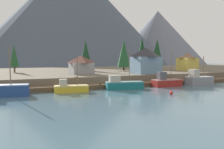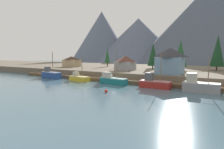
{
  "view_description": "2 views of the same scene",
  "coord_description": "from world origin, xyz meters",
  "px_view_note": "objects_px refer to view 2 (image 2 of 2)",
  "views": [
    {
      "loc": [
        -22.72,
        -50.34,
        7.36
      ],
      "look_at": [
        -0.3,
        1.99,
        3.11
      ],
      "focal_mm": 38.2,
      "sensor_mm": 36.0,
      "label": 1
    },
    {
      "loc": [
        28.05,
        -45.94,
        8.05
      ],
      "look_at": [
        -1.39,
        1.47,
        2.23
      ],
      "focal_mm": 30.16,
      "sensor_mm": 36.0,
      "label": 2
    }
  ],
  "objects_px": {
    "fishing_boat_red": "(154,83)",
    "conifer_near_right": "(218,51)",
    "house_blue": "(170,61)",
    "conifer_mid_right": "(180,53)",
    "fishing_boat_yellow": "(79,78)",
    "fishing_boat_grey": "(200,86)",
    "fishing_boat_teal": "(112,80)",
    "conifer_mid_left": "(107,56)",
    "fishing_boat_blue": "(51,75)",
    "house_tan": "(72,61)",
    "channel_buoy": "(106,91)",
    "conifer_near_left": "(153,54)",
    "house_grey": "(125,63)"
  },
  "relations": [
    {
      "from": "fishing_boat_yellow",
      "to": "conifer_mid_right",
      "type": "xyz_separation_m",
      "value": [
        24.74,
        25.53,
        7.73
      ]
    },
    {
      "from": "fishing_boat_red",
      "to": "conifer_mid_right",
      "type": "relative_size",
      "value": 0.8
    },
    {
      "from": "fishing_boat_yellow",
      "to": "fishing_boat_grey",
      "type": "xyz_separation_m",
      "value": [
        34.34,
        0.17,
        0.49
      ]
    },
    {
      "from": "fishing_boat_teal",
      "to": "conifer_near_left",
      "type": "bearing_deg",
      "value": 98.09
    },
    {
      "from": "fishing_boat_teal",
      "to": "conifer_mid_left",
      "type": "xyz_separation_m",
      "value": [
        -22.27,
        31.45,
        6.59
      ]
    },
    {
      "from": "house_tan",
      "to": "channel_buoy",
      "type": "xyz_separation_m",
      "value": [
        40.73,
        -31.88,
        -4.64
      ]
    },
    {
      "from": "fishing_boat_yellow",
      "to": "house_blue",
      "type": "relative_size",
      "value": 0.98
    },
    {
      "from": "house_tan",
      "to": "conifer_near_right",
      "type": "xyz_separation_m",
      "value": [
        59.31,
        11.2,
        4.46
      ]
    },
    {
      "from": "house_blue",
      "to": "conifer_near_left",
      "type": "bearing_deg",
      "value": 121.66
    },
    {
      "from": "house_grey",
      "to": "channel_buoy",
      "type": "height_order",
      "value": "house_grey"
    },
    {
      "from": "fishing_boat_grey",
      "to": "fishing_boat_yellow",
      "type": "bearing_deg",
      "value": 178.91
    },
    {
      "from": "fishing_boat_red",
      "to": "house_grey",
      "type": "height_order",
      "value": "fishing_boat_red"
    },
    {
      "from": "fishing_boat_yellow",
      "to": "fishing_boat_grey",
      "type": "height_order",
      "value": "fishing_boat_grey"
    },
    {
      "from": "fishing_boat_blue",
      "to": "house_tan",
      "type": "bearing_deg",
      "value": 126.44
    },
    {
      "from": "fishing_boat_red",
      "to": "channel_buoy",
      "type": "height_order",
      "value": "fishing_boat_red"
    },
    {
      "from": "fishing_boat_blue",
      "to": "house_blue",
      "type": "xyz_separation_m",
      "value": [
        37.61,
        11.45,
        5.1
      ]
    },
    {
      "from": "conifer_mid_right",
      "to": "fishing_boat_teal",
      "type": "bearing_deg",
      "value": -116.35
    },
    {
      "from": "conifer_mid_left",
      "to": "fishing_boat_yellow",
      "type": "bearing_deg",
      "value": -72.2
    },
    {
      "from": "house_grey",
      "to": "fishing_boat_red",
      "type": "bearing_deg",
      "value": -44.73
    },
    {
      "from": "house_grey",
      "to": "fishing_boat_teal",
      "type": "bearing_deg",
      "value": -73.83
    },
    {
      "from": "fishing_boat_blue",
      "to": "conifer_mid_right",
      "type": "height_order",
      "value": "conifer_mid_right"
    },
    {
      "from": "fishing_boat_yellow",
      "to": "conifer_mid_right",
      "type": "distance_m",
      "value": 36.38
    },
    {
      "from": "fishing_boat_grey",
      "to": "conifer_near_right",
      "type": "distance_m",
      "value": 33.17
    },
    {
      "from": "house_blue",
      "to": "conifer_mid_right",
      "type": "height_order",
      "value": "conifer_mid_right"
    },
    {
      "from": "conifer_mid_left",
      "to": "channel_buoy",
      "type": "xyz_separation_m",
      "value": [
        27.42,
        -42.33,
        -7.36
      ]
    },
    {
      "from": "fishing_boat_red",
      "to": "conifer_near_right",
      "type": "xyz_separation_m",
      "value": [
        11.71,
        31.94,
        8.32
      ]
    },
    {
      "from": "fishing_boat_yellow",
      "to": "fishing_boat_grey",
      "type": "distance_m",
      "value": 34.35
    },
    {
      "from": "conifer_near_right",
      "to": "conifer_mid_right",
      "type": "height_order",
      "value": "conifer_near_right"
    },
    {
      "from": "fishing_boat_teal",
      "to": "conifer_mid_left",
      "type": "relative_size",
      "value": 1.05
    },
    {
      "from": "house_tan",
      "to": "conifer_near_right",
      "type": "height_order",
      "value": "conifer_near_right"
    },
    {
      "from": "house_blue",
      "to": "channel_buoy",
      "type": "relative_size",
      "value": 10.84
    },
    {
      "from": "conifer_near_right",
      "to": "channel_buoy",
      "type": "relative_size",
      "value": 17.77
    },
    {
      "from": "conifer_mid_left",
      "to": "conifer_near_right",
      "type": "bearing_deg",
      "value": 0.94
    },
    {
      "from": "fishing_boat_red",
      "to": "conifer_mid_right",
      "type": "height_order",
      "value": "conifer_mid_right"
    },
    {
      "from": "fishing_boat_red",
      "to": "fishing_boat_yellow",
      "type": "bearing_deg",
      "value": -179.05
    },
    {
      "from": "fishing_boat_teal",
      "to": "house_grey",
      "type": "bearing_deg",
      "value": 115.35
    },
    {
      "from": "fishing_boat_yellow",
      "to": "conifer_near_left",
      "type": "bearing_deg",
      "value": 76.18
    },
    {
      "from": "house_grey",
      "to": "conifer_near_right",
      "type": "relative_size",
      "value": 0.55
    },
    {
      "from": "conifer_near_left",
      "to": "conifer_mid_right",
      "type": "distance_m",
      "value": 13.18
    },
    {
      "from": "house_tan",
      "to": "fishing_boat_blue",
      "type": "bearing_deg",
      "value": -63.29
    },
    {
      "from": "fishing_boat_teal",
      "to": "house_blue",
      "type": "height_order",
      "value": "house_blue"
    },
    {
      "from": "conifer_near_left",
      "to": "channel_buoy",
      "type": "bearing_deg",
      "value": -83.77
    },
    {
      "from": "conifer_near_right",
      "to": "conifer_mid_left",
      "type": "bearing_deg",
      "value": -179.06
    },
    {
      "from": "fishing_boat_blue",
      "to": "fishing_boat_yellow",
      "type": "distance_m",
      "value": 12.74
    },
    {
      "from": "fishing_boat_teal",
      "to": "conifer_mid_right",
      "type": "relative_size",
      "value": 0.84
    },
    {
      "from": "fishing_boat_blue",
      "to": "conifer_mid_left",
      "type": "bearing_deg",
      "value": 95.04
    },
    {
      "from": "conifer_near_right",
      "to": "conifer_mid_right",
      "type": "relative_size",
      "value": 1.14
    },
    {
      "from": "conifer_near_left",
      "to": "conifer_near_right",
      "type": "height_order",
      "value": "conifer_near_right"
    },
    {
      "from": "conifer_mid_left",
      "to": "fishing_boat_teal",
      "type": "bearing_deg",
      "value": -54.7
    },
    {
      "from": "conifer_near_left",
      "to": "conifer_mid_left",
      "type": "relative_size",
      "value": 1.2
    }
  ]
}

